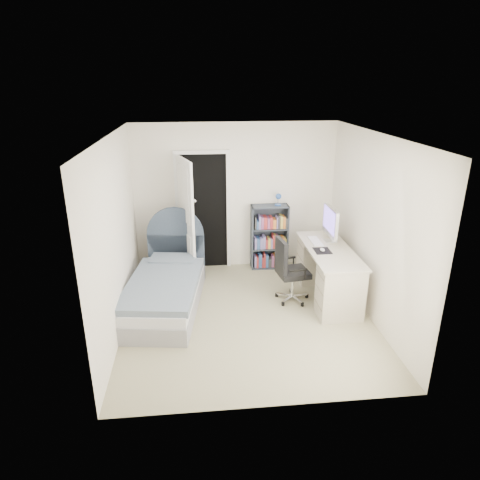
{
  "coord_description": "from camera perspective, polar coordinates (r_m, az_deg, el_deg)",
  "views": [
    {
      "loc": [
        -0.66,
        -5.23,
        3.14
      ],
      "look_at": [
        -0.07,
        0.3,
        1.04
      ],
      "focal_mm": 32.0,
      "sensor_mm": 36.0,
      "label": 1
    }
  ],
  "objects": [
    {
      "name": "floor_lamp",
      "position": [
        7.3,
        -6.18,
        -0.35
      ],
      "size": [
        0.19,
        0.19,
        1.31
      ],
      "color": "silver",
      "rests_on": "ground"
    },
    {
      "name": "door",
      "position": [
        7.08,
        -6.39,
        3.25
      ],
      "size": [
        0.92,
        0.8,
        2.06
      ],
      "color": "black",
      "rests_on": "ground"
    },
    {
      "name": "nightstand",
      "position": [
        7.35,
        -8.47,
        -1.29
      ],
      "size": [
        0.44,
        0.44,
        0.63
      ],
      "color": "#D3BB82",
      "rests_on": "ground"
    },
    {
      "name": "room_shell",
      "position": [
        5.6,
        1.07,
        0.98
      ],
      "size": [
        3.5,
        3.7,
        2.6
      ],
      "color": "gray",
      "rests_on": "ground"
    },
    {
      "name": "office_chair",
      "position": [
        6.34,
        6.46,
        -3.67
      ],
      "size": [
        0.52,
        0.54,
        0.98
      ],
      "color": "silver",
      "rests_on": "ground"
    },
    {
      "name": "bed",
      "position": [
        6.37,
        -9.81,
        -6.32
      ],
      "size": [
        1.21,
        2.12,
        1.24
      ],
      "color": "gray",
      "rests_on": "ground"
    },
    {
      "name": "desk",
      "position": [
        6.59,
        11.66,
        -4.04
      ],
      "size": [
        0.65,
        1.62,
        1.33
      ],
      "color": "beige",
      "rests_on": "ground"
    },
    {
      "name": "bookcase",
      "position": [
        7.46,
        3.98,
        0.12
      ],
      "size": [
        0.63,
        0.27,
        1.34
      ],
      "color": "#39414E",
      "rests_on": "ground"
    }
  ]
}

